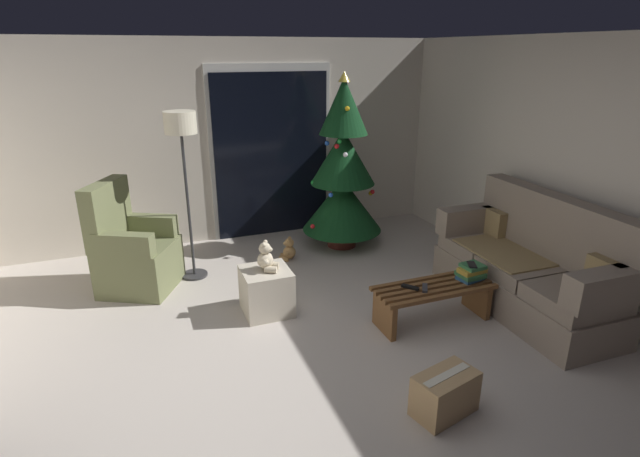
{
  "coord_description": "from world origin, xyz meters",
  "views": [
    {
      "loc": [
        -1.08,
        -3.15,
        2.35
      ],
      "look_at": [
        0.4,
        0.7,
        0.85
      ],
      "focal_mm": 27.62,
      "sensor_mm": 36.0,
      "label": 1
    }
  ],
  "objects_px": {
    "coffee_table": "(433,297)",
    "cell_phone": "(472,265)",
    "teddy_bear_cream": "(266,258)",
    "teddy_bear_honey_by_tree": "(288,251)",
    "armchair": "(133,252)",
    "cardboard_box_taped_mid_floor": "(445,394)",
    "christmas_tree": "(343,174)",
    "remote_black": "(410,287)",
    "floor_lamp": "(182,139)",
    "remote_graphite": "(425,288)",
    "ottoman": "(267,291)",
    "couch": "(530,268)",
    "book_stack": "(471,272)"
  },
  "relations": [
    {
      "from": "coffee_table",
      "to": "armchair",
      "type": "relative_size",
      "value": 0.97
    },
    {
      "from": "remote_graphite",
      "to": "book_stack",
      "type": "distance_m",
      "value": 0.5
    },
    {
      "from": "coffee_table",
      "to": "cell_phone",
      "type": "height_order",
      "value": "cell_phone"
    },
    {
      "from": "cardboard_box_taped_mid_floor",
      "to": "cell_phone",
      "type": "bearing_deg",
      "value": 47.16
    },
    {
      "from": "coffee_table",
      "to": "teddy_bear_cream",
      "type": "xyz_separation_m",
      "value": [
        -1.35,
        0.71,
        0.31
      ]
    },
    {
      "from": "coffee_table",
      "to": "cell_phone",
      "type": "xyz_separation_m",
      "value": [
        0.38,
        -0.02,
        0.27
      ]
    },
    {
      "from": "remote_black",
      "to": "teddy_bear_cream",
      "type": "distance_m",
      "value": 1.33
    },
    {
      "from": "book_stack",
      "to": "remote_graphite",
      "type": "bearing_deg",
      "value": -178.12
    },
    {
      "from": "teddy_bear_cream",
      "to": "teddy_bear_honey_by_tree",
      "type": "distance_m",
      "value": 1.31
    },
    {
      "from": "coffee_table",
      "to": "cardboard_box_taped_mid_floor",
      "type": "xyz_separation_m",
      "value": [
        -0.6,
        -1.07,
        -0.09
      ]
    },
    {
      "from": "remote_graphite",
      "to": "remote_black",
      "type": "distance_m",
      "value": 0.13
    },
    {
      "from": "remote_graphite",
      "to": "cardboard_box_taped_mid_floor",
      "type": "height_order",
      "value": "remote_graphite"
    },
    {
      "from": "cardboard_box_taped_mid_floor",
      "to": "christmas_tree",
      "type": "bearing_deg",
      "value": 79.51
    },
    {
      "from": "coffee_table",
      "to": "cardboard_box_taped_mid_floor",
      "type": "distance_m",
      "value": 1.23
    },
    {
      "from": "remote_black",
      "to": "book_stack",
      "type": "xyz_separation_m",
      "value": [
        0.61,
        -0.04,
        0.06
      ]
    },
    {
      "from": "christmas_tree",
      "to": "remote_black",
      "type": "bearing_deg",
      "value": -95.76
    },
    {
      "from": "teddy_bear_honey_by_tree",
      "to": "floor_lamp",
      "type": "bearing_deg",
      "value": -177.88
    },
    {
      "from": "cell_phone",
      "to": "cardboard_box_taped_mid_floor",
      "type": "relative_size",
      "value": 0.3
    },
    {
      "from": "armchair",
      "to": "floor_lamp",
      "type": "distance_m",
      "value": 1.26
    },
    {
      "from": "coffee_table",
      "to": "armchair",
      "type": "height_order",
      "value": "armchair"
    },
    {
      "from": "armchair",
      "to": "cardboard_box_taped_mid_floor",
      "type": "bearing_deg",
      "value": -55.45
    },
    {
      "from": "remote_black",
      "to": "teddy_bear_honey_by_tree",
      "type": "xyz_separation_m",
      "value": [
        -0.57,
        1.78,
        -0.25
      ]
    },
    {
      "from": "cardboard_box_taped_mid_floor",
      "to": "floor_lamp",
      "type": "bearing_deg",
      "value": 114.69
    },
    {
      "from": "coffee_table",
      "to": "teddy_bear_honey_by_tree",
      "type": "relative_size",
      "value": 3.86
    },
    {
      "from": "christmas_tree",
      "to": "armchair",
      "type": "bearing_deg",
      "value": -172.7
    },
    {
      "from": "remote_black",
      "to": "book_stack",
      "type": "relative_size",
      "value": 0.6
    },
    {
      "from": "teddy_bear_cream",
      "to": "cardboard_box_taped_mid_floor",
      "type": "relative_size",
      "value": 0.59
    },
    {
      "from": "coffee_table",
      "to": "teddy_bear_cream",
      "type": "distance_m",
      "value": 1.56
    },
    {
      "from": "armchair",
      "to": "floor_lamp",
      "type": "xyz_separation_m",
      "value": [
        0.6,
        0.07,
        1.1
      ]
    },
    {
      "from": "teddy_bear_honey_by_tree",
      "to": "christmas_tree",
      "type": "bearing_deg",
      "value": 14.64
    },
    {
      "from": "remote_graphite",
      "to": "teddy_bear_cream",
      "type": "height_order",
      "value": "teddy_bear_cream"
    },
    {
      "from": "couch",
      "to": "ottoman",
      "type": "distance_m",
      "value": 2.51
    },
    {
      "from": "christmas_tree",
      "to": "cardboard_box_taped_mid_floor",
      "type": "xyz_separation_m",
      "value": [
        -0.57,
        -3.08,
        -0.79
      ]
    },
    {
      "from": "remote_graphite",
      "to": "ottoman",
      "type": "relative_size",
      "value": 0.35
    },
    {
      "from": "armchair",
      "to": "floor_lamp",
      "type": "relative_size",
      "value": 0.63
    },
    {
      "from": "book_stack",
      "to": "cardboard_box_taped_mid_floor",
      "type": "bearing_deg",
      "value": -132.93
    },
    {
      "from": "coffee_table",
      "to": "floor_lamp",
      "type": "xyz_separation_m",
      "value": [
        -1.9,
        1.77,
        1.26
      ]
    },
    {
      "from": "coffee_table",
      "to": "teddy_bear_cream",
      "type": "height_order",
      "value": "teddy_bear_cream"
    },
    {
      "from": "remote_graphite",
      "to": "teddy_bear_honey_by_tree",
      "type": "bearing_deg",
      "value": 142.6
    },
    {
      "from": "ottoman",
      "to": "teddy_bear_honey_by_tree",
      "type": "xyz_separation_m",
      "value": [
        0.56,
        1.1,
        -0.1
      ]
    },
    {
      "from": "couch",
      "to": "cell_phone",
      "type": "xyz_separation_m",
      "value": [
        -0.64,
        0.06,
        0.11
      ]
    },
    {
      "from": "couch",
      "to": "teddy_bear_honey_by_tree",
      "type": "relative_size",
      "value": 6.86
    },
    {
      "from": "couch",
      "to": "teddy_bear_cream",
      "type": "distance_m",
      "value": 2.5
    },
    {
      "from": "couch",
      "to": "remote_black",
      "type": "height_order",
      "value": "couch"
    },
    {
      "from": "teddy_bear_cream",
      "to": "teddy_bear_honey_by_tree",
      "type": "xyz_separation_m",
      "value": [
        0.55,
        1.1,
        -0.43
      ]
    },
    {
      "from": "armchair",
      "to": "teddy_bear_honey_by_tree",
      "type": "relative_size",
      "value": 3.96
    },
    {
      "from": "couch",
      "to": "armchair",
      "type": "relative_size",
      "value": 1.73
    },
    {
      "from": "couch",
      "to": "ottoman",
      "type": "xyz_separation_m",
      "value": [
        -2.38,
        0.79,
        -0.18
      ]
    },
    {
      "from": "cell_phone",
      "to": "teddy_bear_cream",
      "type": "distance_m",
      "value": 1.88
    },
    {
      "from": "couch",
      "to": "teddy_bear_honey_by_tree",
      "type": "bearing_deg",
      "value": 133.97
    }
  ]
}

